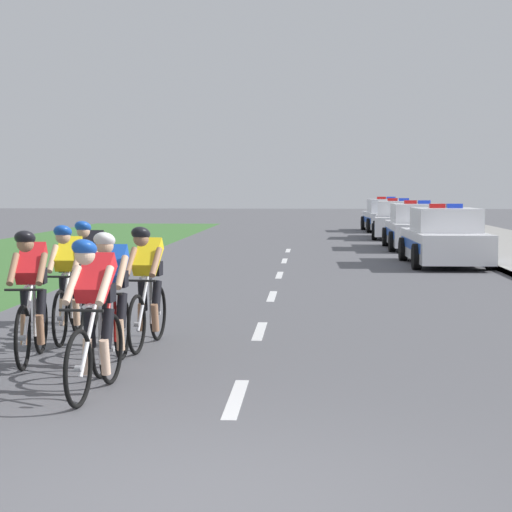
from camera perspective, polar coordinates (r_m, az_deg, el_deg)
ground_plane at (r=5.74m, az=-3.84°, el=-15.99°), size 160.00×160.00×0.00m
lane_markings_centre at (r=16.43m, az=1.03°, el=-2.59°), size 0.14×25.60×0.01m
cyclist_second at (r=8.67m, az=-10.31°, el=-3.72°), size 0.44×1.72×1.56m
cyclist_third at (r=10.49m, az=-14.21°, el=-2.38°), size 0.45×1.72×1.56m
cyclist_fourth at (r=9.93m, az=-9.26°, el=-2.68°), size 0.42×1.72×1.56m
cyclist_fifth at (r=11.85m, az=-11.93°, el=-1.58°), size 0.42×1.72×1.56m
cyclist_sixth at (r=11.20m, az=-6.99°, el=-1.86°), size 0.44×1.72×1.56m
cyclist_seventh at (r=13.22m, az=-10.57°, el=-0.95°), size 0.45×1.72×1.56m
police_car_nearest at (r=23.51m, az=11.99°, el=1.08°), size 2.06×4.43×1.59m
police_car_second at (r=29.57m, az=10.24°, el=1.76°), size 2.02×4.41×1.59m
police_car_third at (r=35.71m, az=9.07°, el=2.22°), size 2.29×4.54×1.59m
police_car_furthest at (r=41.42m, az=8.31°, el=2.52°), size 2.11×4.46×1.59m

